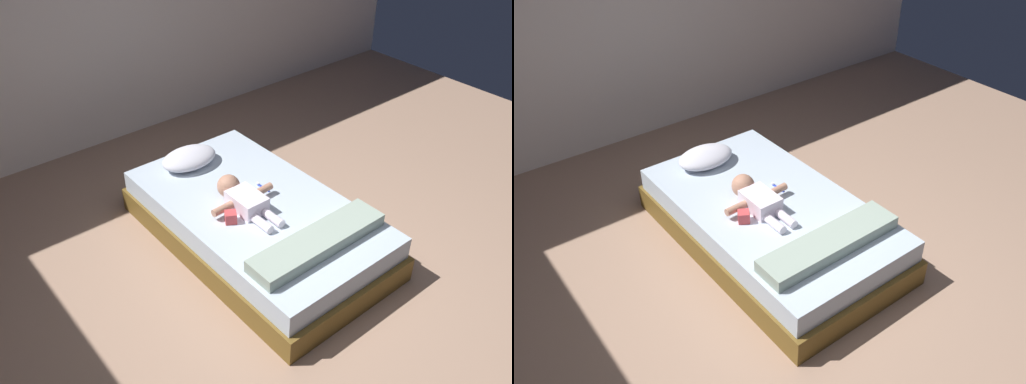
# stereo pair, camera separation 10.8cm
# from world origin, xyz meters

# --- Properties ---
(ground_plane) EXTENTS (8.00, 8.00, 0.00)m
(ground_plane) POSITION_xyz_m (0.00, 0.00, 0.00)
(ground_plane) COLOR #A07D66
(wall_behind_bed) EXTENTS (8.00, 0.12, 2.76)m
(wall_behind_bed) POSITION_xyz_m (0.00, 3.00, 1.38)
(wall_behind_bed) COLOR silver
(wall_behind_bed) RESTS_ON ground_plane
(bed) EXTENTS (1.18, 2.09, 0.37)m
(bed) POSITION_xyz_m (0.11, 0.75, 0.18)
(bed) COLOR brown
(bed) RESTS_ON ground_plane
(pillow) EXTENTS (0.47, 0.33, 0.14)m
(pillow) POSITION_xyz_m (0.02, 1.51, 0.44)
(pillow) COLOR silver
(pillow) RESTS_ON bed
(baby) EXTENTS (0.55, 0.64, 0.18)m
(baby) POSITION_xyz_m (0.01, 0.79, 0.44)
(baby) COLOR white
(baby) RESTS_ON bed
(toothbrush) EXTENTS (0.02, 0.14, 0.02)m
(toothbrush) POSITION_xyz_m (0.27, 0.87, 0.38)
(toothbrush) COLOR blue
(toothbrush) RESTS_ON bed
(blanket) EXTENTS (1.06, 0.26, 0.09)m
(blanket) POSITION_xyz_m (0.11, 0.10, 0.42)
(blanket) COLOR #98AA9A
(blanket) RESTS_ON bed
(toy_block) EXTENTS (0.11, 0.11, 0.08)m
(toy_block) POSITION_xyz_m (-0.18, 0.69, 0.42)
(toy_block) COLOR #D24346
(toy_block) RESTS_ON bed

